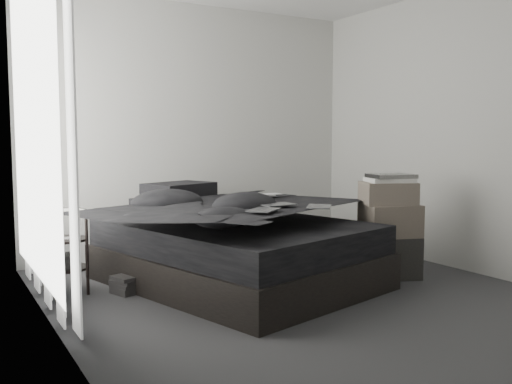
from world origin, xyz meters
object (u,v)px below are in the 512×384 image
laptop (265,187)px  side_stand (65,253)px  box_lower (388,256)px  bed (237,266)px

laptop → side_stand: laptop is taller
laptop → box_lower: 1.24m
bed → box_lower: 1.34m
box_lower → bed: bearing=160.3°
bed → side_stand: side_stand is taller
bed → laptop: laptop is taller
laptop → side_stand: 1.76m
laptop → side_stand: (-1.68, 0.23, -0.46)m
side_stand → box_lower: (2.58, -0.84, -0.14)m
bed → box_lower: bearing=-34.8°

